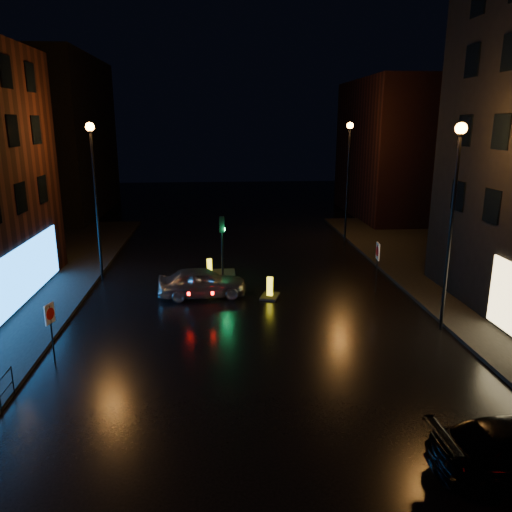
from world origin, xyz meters
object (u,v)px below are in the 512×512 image
object	(u,v)px
bollard_near	(270,293)
road_sign_right	(378,256)
road_sign_left	(50,319)
silver_hatchback	(202,282)
traffic_signal	(223,268)
bollard_far	(210,271)

from	to	relation	value
bollard_near	road_sign_right	world-z (taller)	road_sign_right
road_sign_left	road_sign_right	distance (m)	15.36
silver_hatchback	road_sign_left	bearing A→B (deg)	138.72
traffic_signal	road_sign_right	bearing A→B (deg)	-23.09
bollard_near	road_sign_left	world-z (taller)	road_sign_left
road_sign_right	bollard_near	bearing A→B (deg)	8.75
silver_hatchback	bollard_near	bearing A→B (deg)	-100.54
silver_hatchback	road_sign_left	size ratio (longest dim) A/B	1.93
traffic_signal	bollard_near	distance (m)	4.23
traffic_signal	bollard_far	bearing A→B (deg)	150.30
traffic_signal	silver_hatchback	xyz separation A→B (m)	(-1.05, -3.15, 0.23)
bollard_far	road_sign_left	world-z (taller)	road_sign_left
silver_hatchback	road_sign_right	xyz separation A→B (m)	(8.75, -0.13, 1.20)
silver_hatchback	road_sign_left	xyz separation A→B (m)	(-5.15, -6.66, 0.94)
bollard_far	road_sign_left	distance (m)	11.69
silver_hatchback	bollard_near	xyz separation A→B (m)	(3.32, -0.41, -0.51)
silver_hatchback	road_sign_right	distance (m)	8.83
traffic_signal	bollard_near	world-z (taller)	traffic_signal
bollard_near	road_sign_right	bearing A→B (deg)	21.62
bollard_near	silver_hatchback	bearing A→B (deg)	-168.31
bollard_near	road_sign_left	xyz separation A→B (m)	(-8.47, -6.25, 1.45)
traffic_signal	silver_hatchback	bearing A→B (deg)	-108.45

